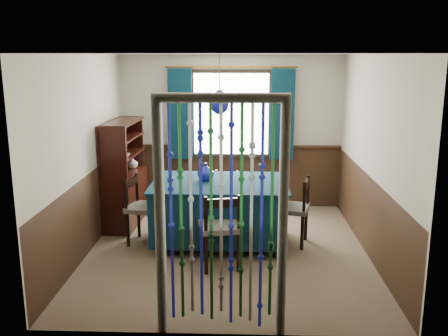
{
  "coord_description": "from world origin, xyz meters",
  "views": [
    {
      "loc": [
        0.18,
        -6.1,
        2.49
      ],
      "look_at": [
        -0.06,
        0.27,
        1.04
      ],
      "focal_mm": 40.0,
      "sensor_mm": 36.0,
      "label": 1
    }
  ],
  "objects_px": {
    "pendant_lamp": "(220,103)",
    "chair_right": "(294,209)",
    "dining_table": "(220,209)",
    "chair_left": "(143,208)",
    "chair_far": "(225,197)",
    "bowl_shelf": "(123,156)",
    "vase_sideboard": "(132,162)",
    "sideboard": "(125,187)",
    "chair_near": "(220,228)",
    "vase_table": "(206,172)"
  },
  "relations": [
    {
      "from": "chair_near",
      "to": "vase_sideboard",
      "type": "bearing_deg",
      "value": 114.5
    },
    {
      "from": "chair_far",
      "to": "pendant_lamp",
      "type": "height_order",
      "value": "pendant_lamp"
    },
    {
      "from": "pendant_lamp",
      "to": "chair_right",
      "type": "bearing_deg",
      "value": 1.76
    },
    {
      "from": "sideboard",
      "to": "bowl_shelf",
      "type": "xyz_separation_m",
      "value": [
        0.06,
        -0.26,
        0.54
      ]
    },
    {
      "from": "chair_far",
      "to": "bowl_shelf",
      "type": "distance_m",
      "value": 1.6
    },
    {
      "from": "pendant_lamp",
      "to": "bowl_shelf",
      "type": "xyz_separation_m",
      "value": [
        -1.4,
        0.55,
        -0.81
      ]
    },
    {
      "from": "sideboard",
      "to": "vase_table",
      "type": "height_order",
      "value": "sideboard"
    },
    {
      "from": "sideboard",
      "to": "pendant_lamp",
      "type": "xyz_separation_m",
      "value": [
        1.46,
        -0.8,
        1.35
      ]
    },
    {
      "from": "chair_left",
      "to": "sideboard",
      "type": "distance_m",
      "value": 0.91
    },
    {
      "from": "chair_left",
      "to": "sideboard",
      "type": "bearing_deg",
      "value": -140.6
    },
    {
      "from": "chair_near",
      "to": "vase_sideboard",
      "type": "height_order",
      "value": "vase_sideboard"
    },
    {
      "from": "dining_table",
      "to": "bowl_shelf",
      "type": "bearing_deg",
      "value": 159.18
    },
    {
      "from": "chair_far",
      "to": "bowl_shelf",
      "type": "bearing_deg",
      "value": 15.12
    },
    {
      "from": "chair_right",
      "to": "bowl_shelf",
      "type": "bearing_deg",
      "value": 92.37
    },
    {
      "from": "chair_near",
      "to": "chair_right",
      "type": "bearing_deg",
      "value": 28.45
    },
    {
      "from": "chair_near",
      "to": "chair_left",
      "type": "relative_size",
      "value": 1.03
    },
    {
      "from": "chair_left",
      "to": "chair_far",
      "type": "bearing_deg",
      "value": 134.96
    },
    {
      "from": "pendant_lamp",
      "to": "dining_table",
      "type": "bearing_deg",
      "value": 63.43
    },
    {
      "from": "dining_table",
      "to": "chair_far",
      "type": "distance_m",
      "value": 0.73
    },
    {
      "from": "chair_far",
      "to": "chair_left",
      "type": "distance_m",
      "value": 1.3
    },
    {
      "from": "chair_near",
      "to": "chair_right",
      "type": "distance_m",
      "value": 1.25
    },
    {
      "from": "chair_left",
      "to": "sideboard",
      "type": "relative_size",
      "value": 0.59
    },
    {
      "from": "chair_right",
      "to": "vase_sideboard",
      "type": "relative_size",
      "value": 4.76
    },
    {
      "from": "chair_right",
      "to": "bowl_shelf",
      "type": "xyz_separation_m",
      "value": [
        -2.39,
        0.52,
        0.6
      ]
    },
    {
      "from": "vase_sideboard",
      "to": "pendant_lamp",
      "type": "bearing_deg",
      "value": -38.95
    },
    {
      "from": "vase_sideboard",
      "to": "chair_right",
      "type": "bearing_deg",
      "value": -24.81
    },
    {
      "from": "chair_far",
      "to": "vase_table",
      "type": "bearing_deg",
      "value": 77.61
    },
    {
      "from": "chair_near",
      "to": "sideboard",
      "type": "height_order",
      "value": "sideboard"
    },
    {
      "from": "chair_left",
      "to": "vase_sideboard",
      "type": "height_order",
      "value": "vase_sideboard"
    },
    {
      "from": "chair_left",
      "to": "pendant_lamp",
      "type": "xyz_separation_m",
      "value": [
        1.03,
        -0.0,
        1.41
      ]
    },
    {
      "from": "pendant_lamp",
      "to": "vase_table",
      "type": "bearing_deg",
      "value": 155.56
    },
    {
      "from": "vase_table",
      "to": "bowl_shelf",
      "type": "distance_m",
      "value": 1.3
    },
    {
      "from": "chair_far",
      "to": "chair_right",
      "type": "bearing_deg",
      "value": 151.68
    },
    {
      "from": "sideboard",
      "to": "chair_right",
      "type": "bearing_deg",
      "value": -15.33
    },
    {
      "from": "sideboard",
      "to": "pendant_lamp",
      "type": "distance_m",
      "value": 2.15
    },
    {
      "from": "vase_table",
      "to": "bowl_shelf",
      "type": "xyz_separation_m",
      "value": [
        -1.21,
        0.46,
        0.13
      ]
    },
    {
      "from": "chair_near",
      "to": "sideboard",
      "type": "relative_size",
      "value": 0.6
    },
    {
      "from": "bowl_shelf",
      "to": "vase_sideboard",
      "type": "xyz_separation_m",
      "value": [
        0.0,
        0.59,
        -0.22
      ]
    },
    {
      "from": "sideboard",
      "to": "vase_table",
      "type": "bearing_deg",
      "value": -27.2
    },
    {
      "from": "sideboard",
      "to": "bowl_shelf",
      "type": "relative_size",
      "value": 6.91
    },
    {
      "from": "dining_table",
      "to": "chair_left",
      "type": "distance_m",
      "value": 1.03
    },
    {
      "from": "vase_table",
      "to": "pendant_lamp",
      "type": "bearing_deg",
      "value": -24.44
    },
    {
      "from": "dining_table",
      "to": "sideboard",
      "type": "xyz_separation_m",
      "value": [
        -1.46,
        0.8,
        0.06
      ]
    },
    {
      "from": "pendant_lamp",
      "to": "chair_left",
      "type": "bearing_deg",
      "value": 179.97
    },
    {
      "from": "sideboard",
      "to": "vase_sideboard",
      "type": "bearing_deg",
      "value": 81.98
    },
    {
      "from": "dining_table",
      "to": "bowl_shelf",
      "type": "height_order",
      "value": "bowl_shelf"
    },
    {
      "from": "chair_far",
      "to": "dining_table",
      "type": "bearing_deg",
      "value": 94.3
    },
    {
      "from": "chair_left",
      "to": "bowl_shelf",
      "type": "height_order",
      "value": "bowl_shelf"
    },
    {
      "from": "dining_table",
      "to": "sideboard",
      "type": "bearing_deg",
      "value": 151.62
    },
    {
      "from": "dining_table",
      "to": "chair_right",
      "type": "height_order",
      "value": "chair_right"
    }
  ]
}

